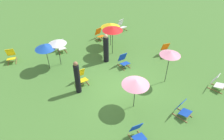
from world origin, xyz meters
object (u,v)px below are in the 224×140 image
Objects in this scene: umbrella_1 at (136,82)px; person_0 at (106,49)px; umbrella_3 at (110,25)px; deckchair_6 at (122,25)px; umbrella_4 at (57,42)px; deckchair_10 at (137,133)px; deckchair_7 at (82,77)px; deckchair_3 at (217,83)px; umbrella_0 at (170,53)px; deckchair_4 at (61,46)px; deckchair_2 at (100,34)px; deckchair_9 at (11,56)px; deckchair_5 at (166,50)px; person_1 at (77,78)px; umbrella_2 at (113,29)px; deckchair_8 at (124,61)px; deckchair_0 at (183,109)px; umbrella_5 at (45,46)px.

umbrella_1 is 0.90× the size of person_0.
deckchair_6 is at bearing 38.15° from umbrella_3.
person_0 reaches higher than umbrella_4.
deckchair_7 is at bearing 103.21° from deckchair_10.
umbrella_3 is at bearing 68.43° from umbrella_1.
umbrella_0 is (-1.81, 1.81, 1.43)m from deckchair_3.
umbrella_3 is at bearing -14.16° from deckchair_4.
umbrella_3 is at bearing -89.63° from deckchair_2.
umbrella_1 is (4.01, -7.05, 1.13)m from deckchair_9.
deckchair_5 is 3.03m from umbrella_0.
umbrella_2 is at bearing 23.91° from person_1.
deckchair_8 is 3.47m from umbrella_1.
deckchair_0 is at bearing -108.90° from deckchair_5.
deckchair_9 is 0.47× the size of person_1.
umbrella_1 reaches higher than deckchair_6.
deckchair_9 is at bearing 118.75° from deckchair_10.
deckchair_10 is at bearing -114.25° from umbrella_3.
deckchair_5 is 4.59m from deckchair_6.
deckchair_4 and deckchair_6 have the same top height.
deckchair_4 is at bearing 47.66° from umbrella_5.
umbrella_2 is (-2.67, 5.74, 1.38)m from deckchair_3.
deckchair_10 is (-2.46, 0.08, 0.00)m from deckchair_0.
umbrella_1 is 5.57m from umbrella_5.
person_1 is at bearing -161.60° from deckchair_5.
person_1 is (-1.72, 2.32, -0.61)m from umbrella_1.
deckchair_5 is 0.48× the size of person_0.
deckchair_3 is 4.67m from umbrella_1.
umbrella_1 is at bearing -167.39° from person_0.
person_0 is (2.49, -1.17, -0.66)m from umbrella_4.
umbrella_0 is 6.17m from umbrella_4.
deckchair_8 is at bearing -172.01° from deckchair_5.
deckchair_4 is at bearing 142.58° from umbrella_2.
deckchair_10 is 0.51× the size of umbrella_1.
deckchair_5 is 1.01× the size of deckchair_9.
umbrella_3 is at bearing 94.60° from umbrella_0.
deckchair_9 is at bearing 130.52° from umbrella_5.
person_0 is at bearing 27.57° from deckchair_7.
deckchair_7 is 3.64m from umbrella_2.
deckchair_7 is 0.51× the size of umbrella_1.
deckchair_4 and deckchair_10 have the same top height.
umbrella_4 reaches higher than deckchair_8.
umbrella_3 is 1.00× the size of umbrella_4.
person_0 is at bearing -143.15° from deckchair_6.
umbrella_2 is at bearing 75.87° from deckchair_0.
deckchair_9 is at bearing 155.72° from umbrella_2.
person_0 reaches higher than deckchair_3.
deckchair_0 is 4.50m from deckchair_8.
deckchair_8 is at bearing -129.67° from deckchair_6.
deckchair_3 is 0.53× the size of umbrella_1.
deckchair_5 is at bearing -67.77° from deckchair_2.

